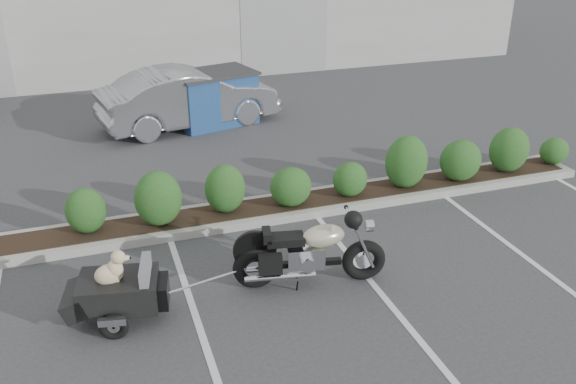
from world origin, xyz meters
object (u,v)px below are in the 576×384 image
object	(u,v)px
sedan	(189,97)
dumpster	(214,97)
motorcycle	(310,253)
pet_trailer	(118,290)

from	to	relation	value
sedan	dumpster	world-z (taller)	sedan
sedan	dumpster	bearing A→B (deg)	-101.48
motorcycle	dumpster	distance (m)	7.90
pet_trailer	sedan	bearing A→B (deg)	83.99
motorcycle	sedan	xyz separation A→B (m)	(-0.33, 7.90, 0.22)
pet_trailer	sedan	xyz separation A→B (m)	(2.45, 7.87, 0.28)
motorcycle	dumpster	bearing A→B (deg)	98.98
motorcycle	dumpster	world-z (taller)	dumpster
motorcycle	sedan	distance (m)	7.91
sedan	dumpster	xyz separation A→B (m)	(0.65, -0.01, -0.06)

